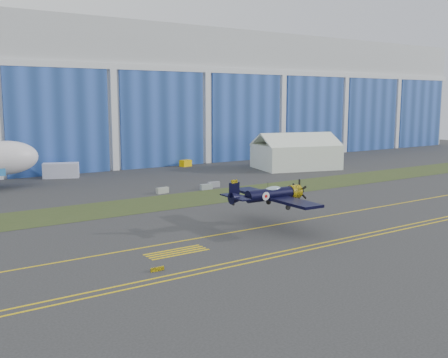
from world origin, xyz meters
TOP-DOWN VIEW (x-y plane):
  - ground at (0.00, 0.00)m, footprint 260.00×260.00m
  - grass_median at (0.00, 14.00)m, footprint 260.00×10.00m
  - hangar at (0.00, 71.79)m, footprint 220.00×45.70m
  - taxiway_centreline at (0.00, -5.00)m, footprint 200.00×0.20m
  - edge_line_near at (0.00, -14.50)m, footprint 80.00×0.20m
  - edge_line_far at (0.00, -13.50)m, footprint 80.00×0.20m
  - hold_short_ladder at (-18.00, -8.10)m, footprint 6.00×2.40m
  - guard_board_left at (-22.00, -12.00)m, footprint 1.20×0.15m
  - warbird at (-4.70, -5.46)m, footprint 11.64×13.83m
  - tent at (32.14, 31.14)m, footprint 18.54×15.51m
  - shipping_container at (-12.24, 45.15)m, footprint 6.74×4.64m
  - tug at (14.85, 46.75)m, footprint 2.65×2.01m
  - barrier_a at (-4.54, 20.34)m, footprint 2.07×0.89m
  - barrier_b at (2.73, 19.36)m, footprint 2.03×0.71m
  - barrier_c at (4.96, 20.68)m, footprint 2.06×0.84m

SIDE VIEW (x-z plane):
  - ground at x=0.00m, z-range 0.00..0.00m
  - taxiway_centreline at x=0.00m, z-range 0.00..0.02m
  - edge_line_near at x=0.00m, z-range 0.00..0.02m
  - edge_line_far at x=0.00m, z-range 0.00..0.02m
  - hold_short_ladder at x=-18.00m, z-range 0.00..0.02m
  - grass_median at x=0.00m, z-range 0.01..0.03m
  - guard_board_left at x=-22.00m, z-range 0.00..0.35m
  - barrier_a at x=-4.54m, z-range 0.00..0.90m
  - barrier_b at x=2.73m, z-range 0.00..0.90m
  - barrier_c at x=4.96m, z-range 0.00..0.90m
  - tug at x=14.85m, z-range 0.00..1.38m
  - shipping_container at x=-12.24m, z-range 0.00..2.71m
  - warbird at x=-4.70m, z-range 1.73..5.70m
  - tent at x=32.14m, z-range 0.00..7.45m
  - hangar at x=0.00m, z-range -0.04..29.96m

